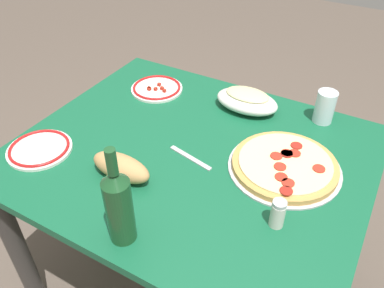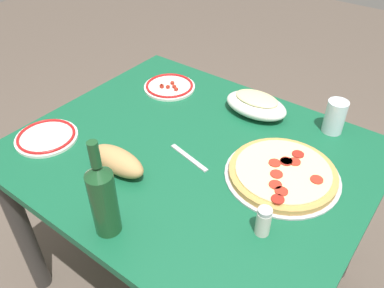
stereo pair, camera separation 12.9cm
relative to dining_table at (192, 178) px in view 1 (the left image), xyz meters
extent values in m
plane|color=brown|center=(0.00, 0.00, -0.61)|extent=(8.00, 8.00, 0.00)
cube|color=#145938|center=(0.00, 0.00, 0.11)|extent=(1.14, 0.95, 0.03)
cylinder|color=#33302D|center=(-0.51, -0.42, -0.26)|extent=(0.07, 0.07, 0.70)
cylinder|color=#33302D|center=(-0.51, 0.42, -0.26)|extent=(0.07, 0.07, 0.70)
cylinder|color=#33302D|center=(0.51, 0.42, -0.26)|extent=(0.07, 0.07, 0.70)
cylinder|color=#B7B7BC|center=(0.30, 0.07, 0.13)|extent=(0.35, 0.35, 0.01)
cylinder|color=tan|center=(0.30, 0.07, 0.14)|extent=(0.33, 0.33, 0.02)
cylinder|color=beige|center=(0.30, 0.07, 0.15)|extent=(0.29, 0.29, 0.01)
cylinder|color=#B22D1E|center=(0.31, -0.01, 0.16)|extent=(0.04, 0.04, 0.00)
cylinder|color=maroon|center=(0.30, 0.16, 0.16)|extent=(0.04, 0.04, 0.00)
cylinder|color=maroon|center=(0.29, 0.10, 0.16)|extent=(0.04, 0.04, 0.00)
cylinder|color=#B22D1E|center=(0.33, -0.02, 0.16)|extent=(0.04, 0.04, 0.00)
cylinder|color=#B22D1E|center=(0.31, 0.12, 0.16)|extent=(0.04, 0.04, 0.00)
cylinder|color=maroon|center=(0.34, -0.06, 0.16)|extent=(0.04, 0.04, 0.00)
cylinder|color=#B22D1E|center=(0.29, 0.03, 0.16)|extent=(0.04, 0.04, 0.00)
cylinder|color=#B22D1E|center=(0.29, 0.11, 0.16)|extent=(0.04, 0.04, 0.00)
cylinder|color=#B22D1E|center=(0.40, 0.08, 0.16)|extent=(0.04, 0.04, 0.00)
cylinder|color=#B22D1E|center=(0.26, 0.08, 0.16)|extent=(0.04, 0.04, 0.00)
ellipsoid|color=white|center=(0.06, 0.32, 0.16)|extent=(0.24, 0.15, 0.07)
ellipsoid|color=#AD2819|center=(0.06, 0.32, 0.17)|extent=(0.20, 0.12, 0.03)
ellipsoid|color=beige|center=(0.06, 0.32, 0.19)|extent=(0.17, 0.10, 0.02)
cylinder|color=#194723|center=(0.02, -0.39, 0.22)|extent=(0.07, 0.07, 0.19)
cone|color=#194723|center=(0.02, -0.39, 0.33)|extent=(0.07, 0.07, 0.03)
cylinder|color=#194723|center=(0.02, -0.39, 0.38)|extent=(0.03, 0.03, 0.07)
cylinder|color=silver|center=(0.33, 0.39, 0.18)|extent=(0.07, 0.07, 0.12)
cylinder|color=white|center=(-0.32, 0.27, 0.13)|extent=(0.21, 0.21, 0.01)
torus|color=red|center=(-0.32, 0.27, 0.14)|extent=(0.20, 0.20, 0.01)
cube|color=#AD2819|center=(-0.34, 0.24, 0.14)|extent=(0.01, 0.01, 0.01)
cube|color=#AD2819|center=(-0.28, 0.26, 0.14)|extent=(0.01, 0.01, 0.01)
cube|color=#AD2819|center=(-0.32, 0.29, 0.14)|extent=(0.01, 0.01, 0.01)
cube|color=#AD2819|center=(-0.30, 0.27, 0.14)|extent=(0.01, 0.01, 0.01)
cube|color=#AD2819|center=(-0.34, 0.25, 0.14)|extent=(0.01, 0.01, 0.01)
cube|color=#AD2819|center=(-0.32, 0.26, 0.14)|extent=(0.01, 0.01, 0.01)
cylinder|color=white|center=(-0.44, -0.25, 0.13)|extent=(0.21, 0.21, 0.01)
torus|color=red|center=(-0.44, -0.25, 0.14)|extent=(0.20, 0.20, 0.01)
ellipsoid|color=tan|center=(-0.13, -0.21, 0.16)|extent=(0.20, 0.08, 0.08)
cylinder|color=silver|center=(0.35, -0.16, 0.16)|extent=(0.04, 0.04, 0.07)
cylinder|color=#B7B7BC|center=(0.35, -0.16, 0.20)|extent=(0.04, 0.04, 0.01)
cube|color=#B7B7BC|center=(0.01, -0.04, 0.13)|extent=(0.17, 0.05, 0.00)
camera|label=1|loc=(0.50, -0.88, 0.95)|focal=36.80mm
camera|label=2|loc=(0.61, -0.81, 0.95)|focal=36.80mm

